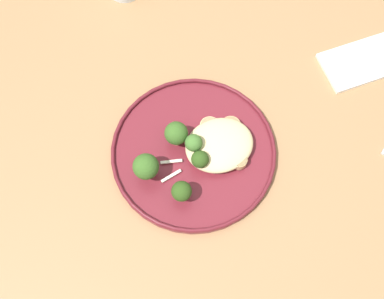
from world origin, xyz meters
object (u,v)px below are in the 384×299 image
at_px(broccoli_floret_small_sprig, 182,192).
at_px(broccoli_floret_left_leaning, 194,144).
at_px(folded_napkin, 361,62).
at_px(broccoli_floret_near_rim, 200,160).
at_px(seared_scallop_half_hidden, 231,126).
at_px(dinner_plate, 192,152).
at_px(seared_scallop_rear_pale, 239,161).
at_px(seared_scallop_on_noodles, 208,161).
at_px(broccoli_floret_rear_charred, 176,133).
at_px(seared_scallop_front_small, 218,140).
at_px(seared_scallop_right_edge, 209,125).
at_px(broccoli_floret_tall_stalk, 146,167).

relative_size(broccoli_floret_small_sprig, broccoli_floret_left_leaning, 0.97).
bearing_deg(folded_napkin, broccoli_floret_near_rim, -166.56).
height_order(seared_scallop_half_hidden, folded_napkin, seared_scallop_half_hidden).
distance_m(dinner_plate, seared_scallop_rear_pale, 0.08).
height_order(seared_scallop_on_noodles, broccoli_floret_left_leaning, broccoli_floret_left_leaning).
height_order(seared_scallop_rear_pale, broccoli_floret_rear_charred, broccoli_floret_rear_charred).
relative_size(broccoli_floret_rear_charred, folded_napkin, 0.37).
height_order(broccoli_floret_near_rim, broccoli_floret_left_leaning, broccoli_floret_left_leaning).
height_order(seared_scallop_front_small, broccoli_floret_left_leaning, broccoli_floret_left_leaning).
height_order(dinner_plate, folded_napkin, dinner_plate).
xyz_separation_m(seared_scallop_rear_pale, broccoli_floret_rear_charred, (-0.09, 0.08, 0.02)).
distance_m(seared_scallop_right_edge, broccoli_floret_tall_stalk, 0.14).
bearing_deg(seared_scallop_on_noodles, broccoli_floret_tall_stalk, 170.74).
height_order(seared_scallop_right_edge, broccoli_floret_near_rim, broccoli_floret_near_rim).
bearing_deg(broccoli_floret_left_leaning, folded_napkin, 9.08).
height_order(seared_scallop_half_hidden, broccoli_floret_near_rim, broccoli_floret_near_rim).
relative_size(seared_scallop_half_hidden, broccoli_floret_near_rim, 0.74).
xyz_separation_m(broccoli_floret_near_rim, broccoli_floret_small_sprig, (-0.05, -0.04, 0.00)).
distance_m(seared_scallop_rear_pale, broccoli_floret_small_sprig, 0.12).
relative_size(seared_scallop_rear_pale, broccoli_floret_rear_charred, 0.50).
height_order(seared_scallop_front_small, broccoli_floret_rear_charred, broccoli_floret_rear_charred).
relative_size(dinner_plate, folded_napkin, 1.93).
distance_m(broccoli_floret_tall_stalk, broccoli_floret_left_leaning, 0.09).
distance_m(seared_scallop_right_edge, broccoli_floret_small_sprig, 0.14).
bearing_deg(seared_scallop_rear_pale, broccoli_floret_tall_stalk, 166.63).
bearing_deg(dinner_plate, broccoli_floret_left_leaning, -7.60).
bearing_deg(broccoli_floret_small_sprig, broccoli_floret_left_leaning, 55.46).
xyz_separation_m(seared_scallop_on_noodles, seared_scallop_right_edge, (0.03, 0.06, 0.00)).
bearing_deg(broccoli_floret_tall_stalk, broccoli_floret_left_leaning, 7.96).
bearing_deg(broccoli_floret_tall_stalk, folded_napkin, 8.86).
relative_size(dinner_plate, broccoli_floret_tall_stalk, 4.59).
height_order(dinner_plate, seared_scallop_on_noodles, seared_scallop_on_noodles).
bearing_deg(broccoli_floret_left_leaning, broccoli_floret_tall_stalk, -172.04).
distance_m(seared_scallop_front_small, seared_scallop_on_noodles, 0.04).
height_order(seared_scallop_on_noodles, broccoli_floret_rear_charred, broccoli_floret_rear_charred).
distance_m(seared_scallop_half_hidden, folded_napkin, 0.30).
bearing_deg(broccoli_floret_left_leaning, seared_scallop_half_hidden, 12.13).
relative_size(dinner_plate, broccoli_floret_left_leaning, 5.45).
bearing_deg(broccoli_floret_left_leaning, seared_scallop_right_edge, 37.99).
distance_m(dinner_plate, folded_napkin, 0.38).
xyz_separation_m(seared_scallop_right_edge, broccoli_floret_small_sprig, (-0.09, -0.10, 0.02)).
bearing_deg(broccoli_floret_tall_stalk, seared_scallop_half_hidden, 9.89).
xyz_separation_m(seared_scallop_front_small, broccoli_floret_left_leaning, (-0.04, -0.00, 0.02)).
height_order(seared_scallop_right_edge, folded_napkin, seared_scallop_right_edge).
xyz_separation_m(seared_scallop_front_small, seared_scallop_right_edge, (-0.00, 0.03, 0.00)).
distance_m(seared_scallop_half_hidden, broccoli_floret_near_rim, 0.09).
distance_m(dinner_plate, seared_scallop_right_edge, 0.06).
bearing_deg(seared_scallop_front_small, broccoli_floret_tall_stalk, -174.35).
height_order(seared_scallop_on_noodles, broccoli_floret_tall_stalk, broccoli_floret_tall_stalk).
bearing_deg(seared_scallop_right_edge, seared_scallop_on_noodles, -113.71).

